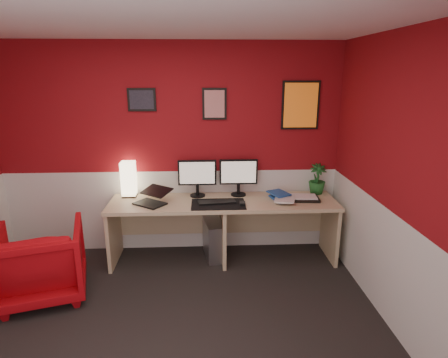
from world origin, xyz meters
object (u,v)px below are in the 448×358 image
(shoji_lamp, at_px, (129,180))
(pc_tower, at_px, (214,239))
(potted_plant, at_px, (317,179))
(zen_tray, at_px, (303,198))
(desk, at_px, (223,230))
(laptop, at_px, (149,195))
(armchair, at_px, (41,262))
(monitor_right, at_px, (239,172))
(monitor_left, at_px, (197,173))

(shoji_lamp, distance_m, pc_tower, 1.23)
(potted_plant, bearing_deg, zen_tray, -134.23)
(desk, xyz_separation_m, pc_tower, (-0.11, 0.06, -0.14))
(laptop, bearing_deg, pc_tower, 48.16)
(shoji_lamp, xyz_separation_m, armchair, (-0.71, -0.89, -0.57))
(monitor_right, xyz_separation_m, potted_plant, (0.96, 0.03, -0.11))
(laptop, bearing_deg, desk, 42.46)
(laptop, height_order, zen_tray, laptop)
(zen_tray, bearing_deg, potted_plant, 45.77)
(shoji_lamp, bearing_deg, laptop, -47.26)
(monitor_left, distance_m, pc_tower, 0.83)
(desk, bearing_deg, pc_tower, 150.57)
(shoji_lamp, relative_size, pc_tower, 0.89)
(shoji_lamp, bearing_deg, armchair, -128.64)
(zen_tray, bearing_deg, armchair, -166.27)
(monitor_right, bearing_deg, pc_tower, -154.67)
(potted_plant, distance_m, armchair, 3.15)
(monitor_left, bearing_deg, desk, -33.08)
(desk, bearing_deg, zen_tray, 0.42)
(pc_tower, height_order, armchair, armchair)
(laptop, bearing_deg, zen_tray, 40.00)
(desk, bearing_deg, laptop, -174.93)
(monitor_left, bearing_deg, zen_tray, -8.69)
(desk, xyz_separation_m, armchair, (-1.82, -0.66, -0.00))
(monitor_left, bearing_deg, armchair, -150.55)
(laptop, bearing_deg, potted_plant, 46.20)
(zen_tray, bearing_deg, monitor_left, 171.31)
(laptop, xyz_separation_m, potted_plant, (1.97, 0.31, 0.07))
(laptop, distance_m, monitor_right, 1.07)
(monitor_right, height_order, pc_tower, monitor_right)
(desk, bearing_deg, monitor_right, 47.15)
(desk, xyz_separation_m, laptop, (-0.83, -0.07, 0.47))
(monitor_right, relative_size, potted_plant, 1.60)
(laptop, height_order, potted_plant, potted_plant)
(monitor_right, bearing_deg, desk, -132.85)
(desk, distance_m, laptop, 0.96)
(shoji_lamp, bearing_deg, monitor_left, -2.48)
(desk, relative_size, laptop, 7.88)
(monitor_right, relative_size, armchair, 0.72)
(shoji_lamp, xyz_separation_m, pc_tower, (0.99, -0.17, -0.70))
(potted_plant, bearing_deg, monitor_right, -178.38)
(pc_tower, bearing_deg, laptop, -178.44)
(pc_tower, bearing_deg, zen_tray, -12.29)
(armchair, bearing_deg, desk, -176.20)
(desk, distance_m, potted_plant, 1.29)
(zen_tray, bearing_deg, laptop, -177.39)
(desk, height_order, potted_plant, potted_plant)
(shoji_lamp, bearing_deg, desk, -11.72)
(potted_plant, relative_size, pc_tower, 0.80)
(monitor_right, bearing_deg, zen_tray, -15.08)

